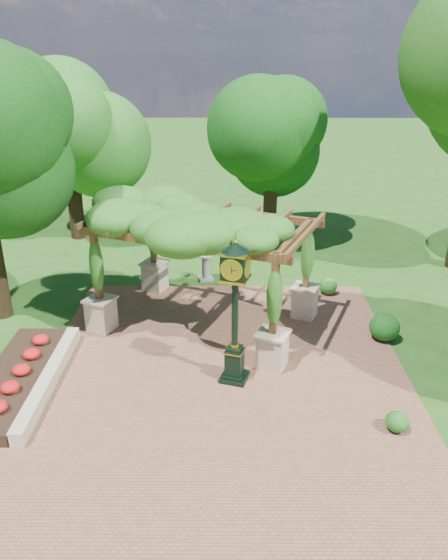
{
  "coord_description": "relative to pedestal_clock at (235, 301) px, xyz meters",
  "views": [
    {
      "loc": [
        0.1,
        -11.66,
        8.26
      ],
      "look_at": [
        0.0,
        2.5,
        2.2
      ],
      "focal_mm": 35.0,
      "sensor_mm": 36.0,
      "label": 1
    }
  ],
  "objects": [
    {
      "name": "pergola",
      "position": [
        -0.9,
        3.28,
        1.0
      ],
      "size": [
        7.58,
        6.25,
        4.11
      ],
      "rotation": [
        0.0,
        0.0,
        -0.39
      ],
      "color": "beige",
      "rests_on": "brick_plaza"
    },
    {
      "name": "shrub_mid",
      "position": [
        4.57,
        2.21,
        -1.92
      ],
      "size": [
        1.14,
        1.14,
        0.82
      ],
      "primitive_type": "ellipsoid",
      "rotation": [
        0.0,
        0.0,
        -0.28
      ],
      "color": "#154914",
      "rests_on": "brick_plaza"
    },
    {
      "name": "flower_bed",
      "position": [
        -5.79,
        -0.28,
        -2.19
      ],
      "size": [
        1.5,
        5.0,
        0.36
      ],
      "primitive_type": "cube",
      "color": "red",
      "rests_on": "ground"
    },
    {
      "name": "shrub_back",
      "position": [
        3.44,
        5.55,
        -2.03
      ],
      "size": [
        0.81,
        0.81,
        0.59
      ],
      "primitive_type": "ellipsoid",
      "rotation": [
        0.0,
        0.0,
        -0.28
      ],
      "color": "#266A1E",
      "rests_on": "brick_plaza"
    },
    {
      "name": "shrub_front",
      "position": [
        3.75,
        -2.11,
        -2.08
      ],
      "size": [
        0.6,
        0.6,
        0.49
      ],
      "primitive_type": "ellipsoid",
      "rotation": [
        0.0,
        0.0,
        0.1
      ],
      "color": "#1E5819",
      "rests_on": "brick_plaza"
    },
    {
      "name": "border_wall",
      "position": [
        -4.89,
        -0.28,
        -2.17
      ],
      "size": [
        0.35,
        5.0,
        0.4
      ],
      "primitive_type": "cube",
      "color": "#C6B793",
      "rests_on": "ground"
    },
    {
      "name": "tree_west_far",
      "position": [
        -7.21,
        11.94,
        2.88
      ],
      "size": [
        4.34,
        4.34,
        7.64
      ],
      "color": "black",
      "rests_on": "ground"
    },
    {
      "name": "ground",
      "position": [
        -0.29,
        -0.78,
        -2.37
      ],
      "size": [
        120.0,
        120.0,
        0.0
      ],
      "primitive_type": "plane",
      "color": "#1E4714",
      "rests_on": "ground"
    },
    {
      "name": "pedestal_clock",
      "position": [
        0.0,
        0.0,
        0.0
      ],
      "size": [
        0.97,
        0.97,
        3.95
      ],
      "rotation": [
        0.0,
        0.0,
        -0.3
      ],
      "color": "black",
      "rests_on": "brick_plaza"
    },
    {
      "name": "sundial",
      "position": [
        -1.03,
        6.92,
        -1.93
      ],
      "size": [
        0.69,
        0.69,
        0.99
      ],
      "rotation": [
        0.0,
        0.0,
        0.3
      ],
      "color": "gray",
      "rests_on": "ground"
    },
    {
      "name": "brick_plaza",
      "position": [
        -0.29,
        0.22,
        -2.35
      ],
      "size": [
        10.0,
        12.0,
        0.04
      ],
      "primitive_type": "cube",
      "color": "brown",
      "rests_on": "ground"
    },
    {
      "name": "tree_north",
      "position": [
        1.73,
        11.63,
        2.49
      ],
      "size": [
        4.08,
        4.08,
        7.08
      ],
      "color": "#311F13",
      "rests_on": "ground"
    }
  ]
}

